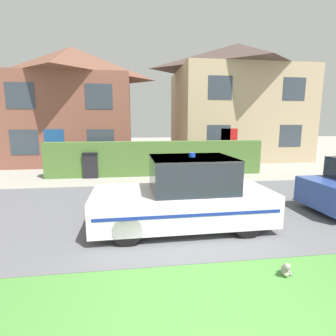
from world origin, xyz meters
name	(u,v)px	position (x,y,z in m)	size (l,w,h in m)	color
ground_plane	(218,323)	(0.00, 0.00, 0.00)	(80.00, 80.00, 0.00)	gray
road_strip	(169,209)	(0.00, 4.39, 0.01)	(28.00, 6.03, 0.01)	#5B5B60
lawn_verge	(217,322)	(0.00, 0.02, 0.00)	(28.00, 2.69, 0.01)	#478438
garden_hedge	(157,158)	(0.12, 9.30, 0.80)	(9.99, 0.50, 1.59)	#4C7233
police_car	(185,196)	(0.19, 3.04, 0.76)	(4.13, 1.77, 1.77)	black
cat	(286,270)	(1.41, 0.83, 0.11)	(0.27, 0.26, 0.27)	gray
house_left	(74,104)	(-4.61, 14.83, 3.56)	(7.38, 6.58, 6.99)	brown
house_right	(236,101)	(6.19, 15.15, 3.90)	(8.53, 6.79, 7.66)	tan
wheelie_bin	(91,165)	(-2.86, 9.24, 0.58)	(0.65, 0.66, 1.15)	black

